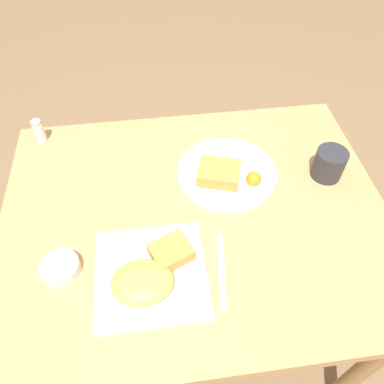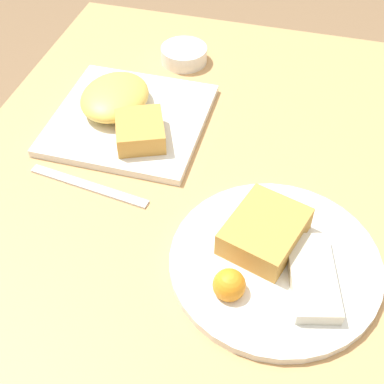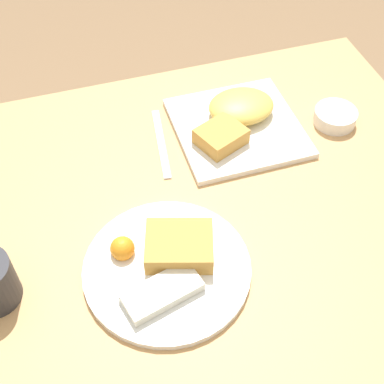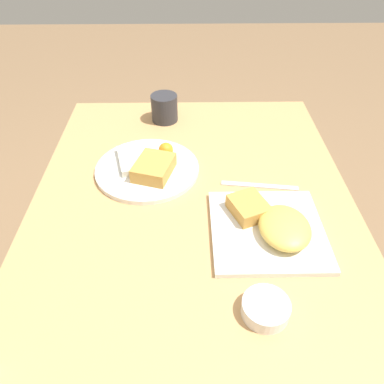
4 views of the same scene
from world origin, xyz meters
TOP-DOWN VIEW (x-y plane):
  - ground_plane at (0.00, 0.00)m, footprint 8.00×8.00m
  - dining_table at (0.00, 0.00)m, footprint 1.07×0.85m
  - plate_square_near at (-0.13, -0.18)m, footprint 0.27×0.27m
  - plate_oval_far at (0.11, 0.13)m, footprint 0.30×0.30m
  - sauce_ramekin at (-0.35, -0.13)m, footprint 0.09×0.09m
  - butter_knife at (0.04, -0.18)m, footprint 0.04×0.21m

SIDE VIEW (x-z plane):
  - ground_plane at x=0.00m, z-range 0.00..0.00m
  - dining_table at x=0.00m, z-range 0.29..1.02m
  - butter_knife at x=0.04m, z-range 0.74..0.74m
  - plate_oval_far at x=0.11m, z-range 0.73..0.78m
  - sauce_ramekin at x=-0.35m, z-range 0.74..0.77m
  - plate_square_near at x=-0.13m, z-range 0.73..0.79m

